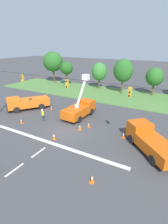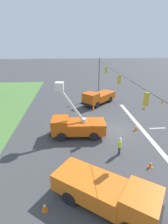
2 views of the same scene
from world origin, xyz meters
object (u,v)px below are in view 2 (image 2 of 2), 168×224
object	(u,v)px
traffic_cone_foreground_left	(163,101)
traffic_cone_lane_edge_a	(75,168)
traffic_cone_far_left	(94,122)
traffic_cone_mid_left	(93,108)
utility_truck_support_near	(98,97)
utility_truck_support_far	(107,192)
traffic_cone_mid_right	(105,123)
traffic_cone_far_right	(45,206)
traffic_cone_centre_line	(150,164)
road_worker	(120,145)
traffic_cone_near_bucket	(144,107)
traffic_cone_lane_edge_b	(136,127)
utility_truck_bucket_lift	(76,125)

from	to	relation	value
traffic_cone_foreground_left	traffic_cone_lane_edge_a	bearing A→B (deg)	135.44
traffic_cone_far_left	traffic_cone_mid_left	bearing A→B (deg)	-6.00
utility_truck_support_near	utility_truck_support_far	world-z (taller)	utility_truck_support_near
utility_truck_support_far	traffic_cone_foreground_left	world-z (taller)	utility_truck_support_far
traffic_cone_mid_right	traffic_cone_far_right	size ratio (longest dim) A/B	1.14
traffic_cone_centre_line	traffic_cone_mid_left	bearing A→B (deg)	12.60
traffic_cone_mid_left	traffic_cone_far_left	world-z (taller)	traffic_cone_mid_left
traffic_cone_foreground_left	road_worker	bearing A→B (deg)	140.64
traffic_cone_far_left	traffic_cone_centre_line	distance (m)	9.26
traffic_cone_near_bucket	traffic_cone_lane_edge_b	bearing A→B (deg)	150.66
traffic_cone_far_right	traffic_cone_mid_left	bearing A→B (deg)	-17.48
utility_truck_support_near	traffic_cone_far_left	size ratio (longest dim) A/B	10.30
utility_truck_bucket_lift	road_worker	world-z (taller)	utility_truck_bucket_lift
road_worker	traffic_cone_near_bucket	world-z (taller)	road_worker
traffic_cone_mid_right	traffic_cone_lane_edge_a	xyz separation A→B (m)	(-7.92, 4.09, -0.06)
traffic_cone_mid_right	traffic_cone_lane_edge_a	size ratio (longest dim) A/B	1.15
utility_truck_support_near	traffic_cone_lane_edge_a	bearing A→B (deg)	164.53
utility_truck_bucket_lift	road_worker	distance (m)	5.40
traffic_cone_mid_right	traffic_cone_far_right	bearing A→B (deg)	151.96
traffic_cone_mid_right	traffic_cone_near_bucket	bearing A→B (deg)	-53.44
traffic_cone_foreground_left	traffic_cone_lane_edge_a	distance (m)	22.42
utility_truck_support_near	traffic_cone_mid_left	distance (m)	3.37
traffic_cone_foreground_left	traffic_cone_far_left	world-z (taller)	traffic_cone_foreground_left
road_worker	traffic_cone_far_right	distance (m)	8.20
utility_truck_support_far	traffic_cone_mid_left	bearing A→B (deg)	-4.92
road_worker	traffic_cone_near_bucket	distance (m)	13.46
utility_truck_support_near	traffic_cone_foreground_left	bearing A→B (deg)	-92.09
utility_truck_support_near	traffic_cone_far_left	bearing A→B (deg)	167.65
traffic_cone_foreground_left	traffic_cone_lane_edge_b	size ratio (longest dim) A/B	0.79
traffic_cone_mid_left	traffic_cone_centre_line	distance (m)	13.73
traffic_cone_foreground_left	traffic_cone_near_bucket	xyz separation A→B (m)	(-2.67, 4.38, 0.06)
utility_truck_bucket_lift	traffic_cone_centre_line	bearing A→B (deg)	-134.72
traffic_cone_mid_left	traffic_cone_near_bucket	world-z (taller)	traffic_cone_mid_left
road_worker	traffic_cone_mid_right	world-z (taller)	road_worker
road_worker	traffic_cone_mid_left	distance (m)	11.46
utility_truck_support_far	traffic_cone_mid_right	world-z (taller)	utility_truck_support_far
traffic_cone_foreground_left	traffic_cone_lane_edge_a	xyz separation A→B (m)	(-15.97, 15.73, 0.02)
utility_truck_support_near	traffic_cone_centre_line	distance (m)	16.57
traffic_cone_lane_edge_a	traffic_cone_centre_line	bearing A→B (deg)	-90.65
traffic_cone_mid_left	traffic_cone_far_left	xyz separation A→B (m)	(-4.83, 0.51, -0.08)
traffic_cone_foreground_left	traffic_cone_near_bucket	world-z (taller)	traffic_cone_near_bucket
traffic_cone_foreground_left	traffic_cone_centre_line	distance (m)	18.61
traffic_cone_lane_edge_a	traffic_cone_lane_edge_b	bearing A→B (deg)	-49.15
utility_truck_bucket_lift	utility_truck_support_near	size ratio (longest dim) A/B	0.95
traffic_cone_lane_edge_a	traffic_cone_near_bucket	bearing A→B (deg)	-40.47
traffic_cone_lane_edge_b	traffic_cone_centre_line	xyz separation A→B (m)	(-6.59, 1.23, -0.07)
traffic_cone_mid_right	utility_truck_support_far	bearing A→B (deg)	168.97
utility_truck_bucket_lift	traffic_cone_far_left	world-z (taller)	utility_truck_bucket_lift
traffic_cone_lane_edge_a	traffic_cone_mid_left	bearing A→B (deg)	-13.97
utility_truck_bucket_lift	traffic_cone_lane_edge_a	bearing A→B (deg)	175.85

